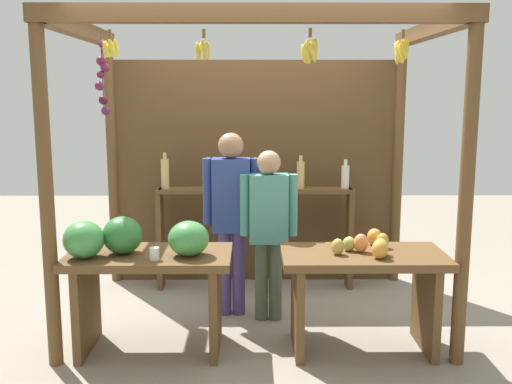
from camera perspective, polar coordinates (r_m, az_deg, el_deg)
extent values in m
plane|color=gray|center=(5.24, -0.01, -11.76)|extent=(12.00, 12.00, 0.00)
cylinder|color=brown|center=(4.23, -19.76, -0.09)|extent=(0.10, 0.10, 2.48)
cylinder|color=brown|center=(4.25, 19.81, -0.04)|extent=(0.10, 0.10, 2.48)
cylinder|color=brown|center=(6.04, -13.84, 2.96)|extent=(0.10, 0.10, 2.48)
cylinder|color=brown|center=(6.05, 13.66, 2.98)|extent=(0.10, 0.10, 2.48)
cube|color=brown|center=(3.97, 0.08, 17.00)|extent=(2.97, 0.12, 0.12)
cube|color=brown|center=(5.11, -16.93, 14.94)|extent=(0.12, 2.00, 0.12)
cube|color=brown|center=(5.12, 16.83, 14.93)|extent=(0.12, 2.00, 0.12)
cube|color=#52381E|center=(5.91, -0.08, 1.88)|extent=(2.87, 0.04, 2.23)
cylinder|color=brown|center=(4.07, 5.30, 15.21)|extent=(0.02, 0.02, 0.06)
ellipsoid|color=gold|center=(4.07, 5.80, 13.75)|extent=(0.04, 0.08, 0.15)
ellipsoid|color=gold|center=(4.08, 5.59, 13.68)|extent=(0.06, 0.06, 0.15)
ellipsoid|color=gold|center=(4.11, 5.38, 13.23)|extent=(0.09, 0.05, 0.15)
ellipsoid|color=gold|center=(4.09, 5.07, 13.42)|extent=(0.08, 0.06, 0.15)
ellipsoid|color=gold|center=(4.07, 4.95, 13.71)|extent=(0.05, 0.07, 0.15)
ellipsoid|color=gold|center=(4.04, 4.69, 13.31)|extent=(0.06, 0.09, 0.15)
ellipsoid|color=gold|center=(4.03, 4.99, 13.31)|extent=(0.07, 0.06, 0.15)
ellipsoid|color=gold|center=(4.02, 5.46, 13.42)|extent=(0.08, 0.05, 0.15)
ellipsoid|color=gold|center=(4.05, 5.72, 13.69)|extent=(0.06, 0.07, 0.15)
cylinder|color=brown|center=(4.27, 14.13, 14.71)|extent=(0.02, 0.02, 0.06)
ellipsoid|color=gold|center=(4.27, 14.40, 13.30)|extent=(0.04, 0.08, 0.14)
ellipsoid|color=gold|center=(4.28, 14.19, 12.99)|extent=(0.07, 0.07, 0.15)
ellipsoid|color=gold|center=(4.28, 14.07, 13.04)|extent=(0.07, 0.05, 0.14)
ellipsoid|color=gold|center=(4.29, 13.69, 12.90)|extent=(0.06, 0.05, 0.14)
ellipsoid|color=gold|center=(4.27, 13.61, 13.35)|extent=(0.06, 0.08, 0.14)
ellipsoid|color=gold|center=(4.24, 13.60, 13.23)|extent=(0.05, 0.08, 0.14)
ellipsoid|color=gold|center=(4.22, 13.98, 12.95)|extent=(0.06, 0.05, 0.14)
ellipsoid|color=gold|center=(4.23, 14.22, 13.32)|extent=(0.07, 0.04, 0.14)
ellipsoid|color=gold|center=(4.25, 14.34, 13.37)|extent=(0.05, 0.05, 0.14)
cylinder|color=brown|center=(4.13, -5.10, 15.13)|extent=(0.02, 0.02, 0.06)
ellipsoid|color=gold|center=(4.12, -4.78, 13.59)|extent=(0.04, 0.08, 0.13)
ellipsoid|color=gold|center=(4.16, -4.86, 13.51)|extent=(0.06, 0.04, 0.14)
ellipsoid|color=gold|center=(4.15, -5.54, 13.56)|extent=(0.07, 0.08, 0.14)
ellipsoid|color=gold|center=(4.11, -5.66, 13.52)|extent=(0.06, 0.07, 0.14)
ellipsoid|color=gold|center=(4.09, -5.02, 13.73)|extent=(0.07, 0.04, 0.14)
cylinder|color=brown|center=(4.26, -14.07, 14.73)|extent=(0.02, 0.02, 0.06)
ellipsoid|color=yellow|center=(4.24, -13.53, 13.47)|extent=(0.04, 0.07, 0.13)
ellipsoid|color=yellow|center=(4.28, -13.70, 13.39)|extent=(0.07, 0.05, 0.13)
ellipsoid|color=yellow|center=(4.29, -14.11, 13.37)|extent=(0.07, 0.05, 0.13)
ellipsoid|color=yellow|center=(4.26, -14.44, 13.32)|extent=(0.04, 0.06, 0.13)
ellipsoid|color=yellow|center=(4.21, -14.36, 13.30)|extent=(0.08, 0.06, 0.13)
ellipsoid|color=yellow|center=(4.20, -13.88, 13.48)|extent=(0.07, 0.05, 0.13)
cylinder|color=#4C422D|center=(4.47, -14.74, 11.29)|extent=(0.01, 0.01, 0.55)
sphere|color=#601E42|center=(4.51, -14.71, 13.76)|extent=(0.06, 0.06, 0.06)
sphere|color=#511938|center=(4.45, -14.53, 13.17)|extent=(0.06, 0.06, 0.06)
sphere|color=#601E42|center=(4.50, -14.85, 12.23)|extent=(0.07, 0.07, 0.07)
sphere|color=#601E42|center=(4.47, -14.50, 11.66)|extent=(0.07, 0.07, 0.07)
sphere|color=#601E42|center=(4.48, -14.91, 11.00)|extent=(0.06, 0.06, 0.06)
sphere|color=#601E42|center=(4.45, -15.02, 9.94)|extent=(0.07, 0.07, 0.07)
sphere|color=#47142D|center=(4.48, -14.67, 8.65)|extent=(0.07, 0.07, 0.07)
sphere|color=#601E42|center=(4.44, -14.44, 7.66)|extent=(0.06, 0.06, 0.06)
cube|color=brown|center=(4.40, -10.34, -6.25)|extent=(1.21, 0.64, 0.06)
cube|color=brown|center=(4.62, -16.20, -10.59)|extent=(0.06, 0.58, 0.69)
cube|color=brown|center=(4.46, -3.97, -10.96)|extent=(0.06, 0.58, 0.69)
ellipsoid|color=#2D7533|center=(4.39, -12.88, -4.13)|extent=(0.38, 0.38, 0.28)
ellipsoid|color=#429347|center=(4.26, -6.58, -4.52)|extent=(0.35, 0.35, 0.25)
ellipsoid|color=#429347|center=(4.34, -16.44, -4.47)|extent=(0.32, 0.32, 0.27)
cylinder|color=white|center=(4.20, -9.87, -5.95)|extent=(0.07, 0.07, 0.09)
cube|color=brown|center=(4.41, 10.41, -6.21)|extent=(1.21, 0.64, 0.06)
cube|color=brown|center=(4.47, 4.06, -10.94)|extent=(0.06, 0.58, 0.69)
cube|color=brown|center=(4.64, 16.22, -10.51)|extent=(0.06, 0.58, 0.69)
ellipsoid|color=gold|center=(4.63, 11.46, -4.30)|extent=(0.16, 0.16, 0.13)
ellipsoid|color=#B79E47|center=(4.31, 7.97, -5.29)|extent=(0.13, 0.13, 0.12)
ellipsoid|color=#A8B24C|center=(4.42, 9.06, -5.00)|extent=(0.10, 0.10, 0.11)
ellipsoid|color=gold|center=(4.26, 11.97, -5.50)|extent=(0.16, 0.16, 0.13)
ellipsoid|color=gold|center=(4.55, 12.23, -4.65)|extent=(0.11, 0.11, 0.12)
ellipsoid|color=#E07F47|center=(4.40, 10.19, -4.91)|extent=(0.12, 0.12, 0.14)
ellipsoid|color=#A8B24C|center=(4.36, 12.05, -5.24)|extent=(0.15, 0.15, 0.12)
cube|color=brown|center=(5.84, -9.31, -4.50)|extent=(0.05, 0.20, 1.00)
cube|color=brown|center=(5.85, 9.11, -4.47)|extent=(0.05, 0.20, 1.00)
cube|color=brown|center=(5.67, -0.10, 0.16)|extent=(1.87, 0.22, 0.04)
cylinder|color=#D8B266|center=(5.71, -8.85, 1.77)|extent=(0.08, 0.08, 0.29)
cylinder|color=#D8B266|center=(5.69, -8.89, 3.50)|extent=(0.04, 0.04, 0.06)
cylinder|color=#D8B266|center=(5.67, -4.61, 1.58)|extent=(0.07, 0.07, 0.24)
cylinder|color=#D8B266|center=(5.65, -4.63, 3.11)|extent=(0.03, 0.03, 0.06)
cylinder|color=gold|center=(5.65, -0.11, 1.59)|extent=(0.06, 0.06, 0.25)
cylinder|color=gold|center=(5.63, -0.11, 3.14)|extent=(0.03, 0.03, 0.06)
cylinder|color=#D8B266|center=(5.67, 4.37, 1.67)|extent=(0.08, 0.08, 0.26)
cylinder|color=#D8B266|center=(5.65, 4.39, 3.28)|extent=(0.03, 0.03, 0.06)
cylinder|color=silver|center=(5.73, 8.69, 1.47)|extent=(0.08, 0.08, 0.22)
cylinder|color=silver|center=(5.71, 8.72, 2.87)|extent=(0.03, 0.03, 0.06)
cylinder|color=#4D3F7D|center=(5.13, -3.06, -7.87)|extent=(0.11, 0.11, 0.74)
cylinder|color=#4D3F7D|center=(5.13, -1.70, -7.87)|extent=(0.11, 0.11, 0.74)
cube|color=#2D428C|center=(4.96, -2.44, -0.30)|extent=(0.32, 0.19, 0.63)
cylinder|color=#2D428C|center=(4.97, -4.74, 0.05)|extent=(0.08, 0.08, 0.57)
cylinder|color=#2D428C|center=(4.96, -0.13, 0.06)|extent=(0.08, 0.08, 0.57)
sphere|color=#997051|center=(4.91, -2.47, 4.55)|extent=(0.21, 0.21, 0.21)
cylinder|color=#4E5E49|center=(5.02, 0.53, -8.65)|extent=(0.11, 0.11, 0.68)
cylinder|color=#4E5E49|center=(5.02, 1.91, -8.64)|extent=(0.11, 0.11, 0.68)
cube|color=teal|center=(4.86, 1.25, -1.61)|extent=(0.32, 0.19, 0.57)
cylinder|color=teal|center=(4.85, -1.12, -1.29)|extent=(0.08, 0.08, 0.52)
cylinder|color=teal|center=(4.86, 3.60, -1.28)|extent=(0.08, 0.08, 0.52)
sphere|color=tan|center=(4.80, 1.26, 2.90)|extent=(0.20, 0.20, 0.20)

